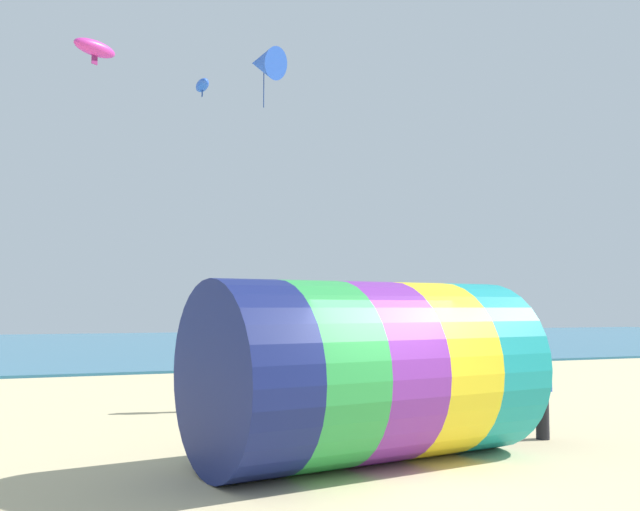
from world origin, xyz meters
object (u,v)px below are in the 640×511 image
object	(u,v)px
giant_inflatable_tube	(367,371)
kite_magenta_parafoil	(95,48)
kite_handler	(542,390)
bystander_near_water	(191,373)
kite_blue_parafoil	(202,85)
kite_blue_delta	(264,63)

from	to	relation	value
giant_inflatable_tube	kite_magenta_parafoil	xyz separation A→B (m)	(-3.64, 10.05, 8.18)
kite_handler	bystander_near_water	xyz separation A→B (m)	(-5.35, 5.70, -0.02)
kite_handler	kite_magenta_parafoil	distance (m)	14.82
giant_inflatable_tube	kite_blue_parafoil	distance (m)	15.55
kite_blue_parafoil	bystander_near_water	xyz separation A→B (m)	(-1.53, -6.74, -8.96)
kite_blue_parafoil	kite_magenta_parafoil	bearing A→B (deg)	-140.22
giant_inflatable_tube	kite_handler	distance (m)	3.88
giant_inflatable_tube	kite_blue_parafoil	size ratio (longest dim) A/B	4.99
kite_handler	bystander_near_water	size ratio (longest dim) A/B	1.01
giant_inflatable_tube	kite_handler	size ratio (longest dim) A/B	3.27
bystander_near_water	giant_inflatable_tube	bearing A→B (deg)	-76.24
kite_blue_parafoil	kite_blue_delta	bearing A→B (deg)	-46.50
kite_blue_delta	kite_blue_parafoil	xyz separation A→B (m)	(-1.64, 1.73, -0.40)
kite_blue_parafoil	kite_magenta_parafoil	distance (m)	4.72
kite_handler	kite_magenta_parafoil	world-z (taller)	kite_magenta_parafoil
kite_magenta_parafoil	bystander_near_water	distance (m)	9.69
kite_blue_delta	kite_magenta_parafoil	world-z (taller)	kite_blue_delta
bystander_near_water	kite_blue_delta	bearing A→B (deg)	57.70
kite_blue_delta	bystander_near_water	world-z (taller)	kite_blue_delta
kite_handler	kite_blue_parafoil	bearing A→B (deg)	107.06
giant_inflatable_tube	kite_blue_delta	size ratio (longest dim) A/B	2.73
kite_blue_delta	kite_blue_parafoil	size ratio (longest dim) A/B	1.83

